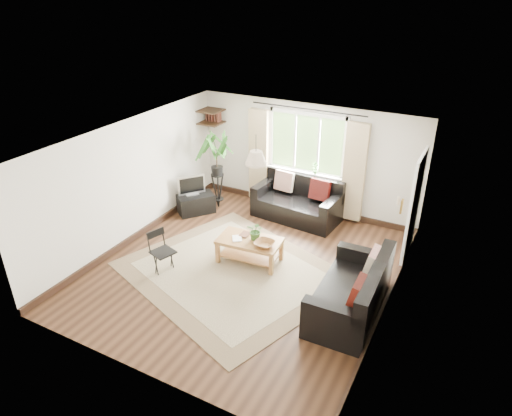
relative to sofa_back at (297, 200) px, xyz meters
The scene contains 24 objects.
floor 2.27m from the sofa_back, 90.81° to the right, with size 5.50×5.50×0.00m, color black.
ceiling 2.98m from the sofa_back, 90.81° to the right, with size 5.50×5.50×0.00m, color white.
wall_back 0.93m from the sofa_back, 93.51° to the left, with size 5.00×0.02×2.40m, color silver.
wall_front 5.04m from the sofa_back, 90.36° to the right, with size 5.00×0.02×2.40m, color silver.
wall_left 3.46m from the sofa_back, 138.58° to the right, with size 0.02×5.50×2.40m, color silver.
wall_right 3.42m from the sofa_back, 42.14° to the right, with size 0.02×5.50×2.40m, color silver.
rug 2.49m from the sofa_back, 94.64° to the right, with size 3.50×3.00×0.02m, color beige.
window 1.22m from the sofa_back, 93.81° to the left, with size 2.50×0.16×2.16m, color white, non-canonical shape.
door 2.56m from the sofa_back, 12.34° to the right, with size 0.06×0.96×2.06m, color silver.
corner_shelf 2.72m from the sofa_back, behind, with size 0.50×0.50×0.34m, color black, non-canonical shape.
pendant_lamp 2.45m from the sofa_back, 90.99° to the right, with size 0.36×0.36×0.54m, color beige, non-canonical shape.
wall_sconce 3.35m from the sofa_back, 38.87° to the right, with size 0.12×0.12×0.28m, color beige, non-canonical shape.
sofa_back is the anchor object (origin of this frame).
sofa_right 3.17m from the sofa_back, 52.04° to the right, with size 0.92×1.84×0.86m, color black, non-canonical shape.
coffee_table 1.99m from the sofa_back, 92.46° to the right, with size 1.14×0.62×0.47m, color brown, non-canonical shape.
table_plant 1.93m from the sofa_back, 89.60° to the right, with size 0.31×0.27×0.34m, color #376428.
bowl 2.07m from the sofa_back, 82.92° to the right, with size 0.35×0.35×0.09m, color brown.
book_a 2.14m from the sofa_back, 99.81° to the right, with size 0.16×0.22×0.02m, color white.
book_b 1.91m from the sofa_back, 99.79° to the right, with size 0.16×0.22×0.02m, color brown.
tv_stand 2.24m from the sofa_back, 159.14° to the right, with size 0.78×0.44×0.42m, color black.
tv 2.32m from the sofa_back, 159.94° to the right, with size 0.60×0.20×0.46m, color #A5A5AA, non-canonical shape.
palm_stand 1.88m from the sofa_back, 169.97° to the right, with size 0.67×0.67×1.72m, color black, non-canonical shape.
folding_chair 3.23m from the sofa_back, 113.29° to the right, with size 0.40×0.40×0.77m, color black, non-canonical shape.
sill_plant 0.78m from the sofa_back, 61.17° to the left, with size 0.14×0.10×0.27m, color #2D6023.
Camera 1 is at (3.35, -5.96, 4.68)m, focal length 32.00 mm.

